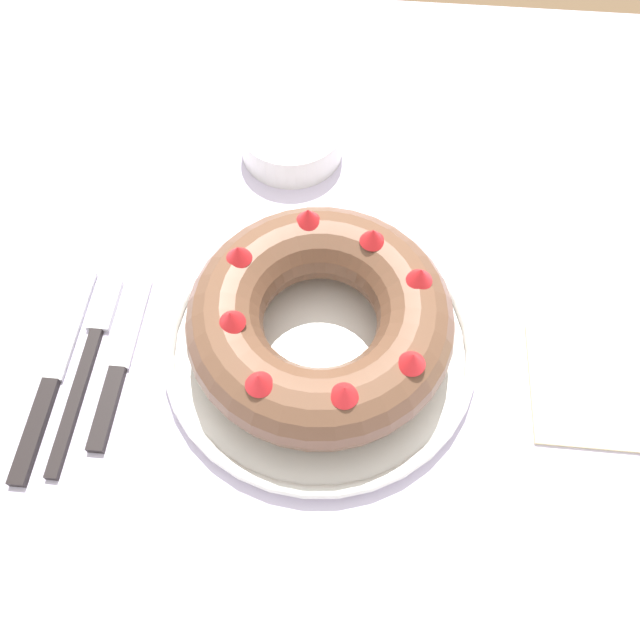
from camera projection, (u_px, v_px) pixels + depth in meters
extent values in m
plane|color=brown|center=(309.00, 522.00, 1.24)|extent=(8.00, 8.00, 0.00)
cube|color=silver|center=(299.00, 370.00, 0.63)|extent=(1.45, 1.19, 0.03)
cylinder|color=brown|center=(5.00, 180.00, 1.23)|extent=(0.06, 0.06, 0.69)
cylinder|color=white|center=(320.00, 345.00, 0.62)|extent=(0.30, 0.30, 0.01)
torus|color=white|center=(320.00, 341.00, 0.61)|extent=(0.31, 0.31, 0.01)
torus|color=brown|center=(320.00, 320.00, 0.58)|extent=(0.25, 0.25, 0.07)
cone|color=red|center=(345.00, 392.00, 0.49)|extent=(0.03, 0.03, 0.02)
cone|color=red|center=(412.00, 359.00, 0.51)|extent=(0.03, 0.03, 0.02)
cone|color=red|center=(420.00, 275.00, 0.55)|extent=(0.03, 0.03, 0.02)
cone|color=red|center=(373.00, 236.00, 0.57)|extent=(0.02, 0.02, 0.02)
cone|color=red|center=(307.00, 215.00, 0.58)|extent=(0.03, 0.03, 0.02)
cone|color=red|center=(238.00, 253.00, 0.56)|extent=(0.03, 0.03, 0.02)
cone|color=red|center=(231.00, 318.00, 0.53)|extent=(0.03, 0.03, 0.02)
cone|color=red|center=(259.00, 380.00, 0.50)|extent=(0.03, 0.03, 0.02)
cube|color=black|center=(75.00, 400.00, 0.59)|extent=(0.01, 0.15, 0.01)
cube|color=silver|center=(105.00, 305.00, 0.64)|extent=(0.02, 0.06, 0.01)
cube|color=black|center=(35.00, 431.00, 0.58)|extent=(0.02, 0.10, 0.01)
cube|color=silver|center=(71.00, 323.00, 0.63)|extent=(0.02, 0.13, 0.00)
cube|color=black|center=(107.00, 408.00, 0.59)|extent=(0.02, 0.08, 0.01)
cube|color=silver|center=(131.00, 322.00, 0.63)|extent=(0.02, 0.10, 0.00)
cylinder|color=white|center=(292.00, 140.00, 0.74)|extent=(0.12, 0.12, 0.04)
cube|color=beige|center=(623.00, 390.00, 0.60)|extent=(0.18, 0.12, 0.00)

